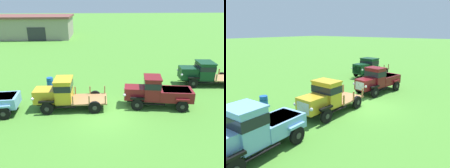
{
  "view_description": "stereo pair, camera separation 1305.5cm",
  "coord_description": "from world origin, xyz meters",
  "views": [
    {
      "loc": [
        -0.45,
        -12.49,
        6.94
      ],
      "look_at": [
        0.69,
        2.91,
        1.0
      ],
      "focal_mm": 35.0,
      "sensor_mm": 36.0,
      "label": 1
    },
    {
      "loc": [
        -12.27,
        -7.26,
        5.14
      ],
      "look_at": [
        0.69,
        2.91,
        1.0
      ],
      "focal_mm": 35.0,
      "sensor_mm": 36.0,
      "label": 2
    }
  ],
  "objects": [
    {
      "name": "ground_plane",
      "position": [
        0.0,
        0.0,
        0.0
      ],
      "size": [
        240.0,
        240.0,
        0.0
      ],
      "primitive_type": "plane",
      "color": "#47842D"
    },
    {
      "name": "oil_drum_beside_row",
      "position": [
        -4.43,
        5.2,
        0.42
      ],
      "size": [
        0.55,
        0.55,
        0.84
      ],
      "color": "#1951B2",
      "rests_on": "ground"
    },
    {
      "name": "vintage_truck_second_in_line",
      "position": [
        -2.79,
        1.16,
        1.11
      ],
      "size": [
        4.92,
        2.04,
        2.14
      ],
      "color": "black",
      "rests_on": "ground"
    },
    {
      "name": "farm_shed",
      "position": [
        -13.54,
        33.09,
        2.11
      ],
      "size": [
        16.91,
        10.25,
        4.18
      ],
      "color": "gray",
      "rests_on": "ground"
    },
    {
      "name": "vintage_truck_far_side",
      "position": [
        8.62,
        4.91,
        1.11
      ],
      "size": [
        5.05,
        2.47,
        2.04
      ],
      "color": "black",
      "rests_on": "ground"
    },
    {
      "name": "vintage_truck_midrow_center",
      "position": [
        3.68,
        1.05,
        1.06
      ],
      "size": [
        4.84,
        2.37,
        2.14
      ],
      "color": "black",
      "rests_on": "ground"
    }
  ]
}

